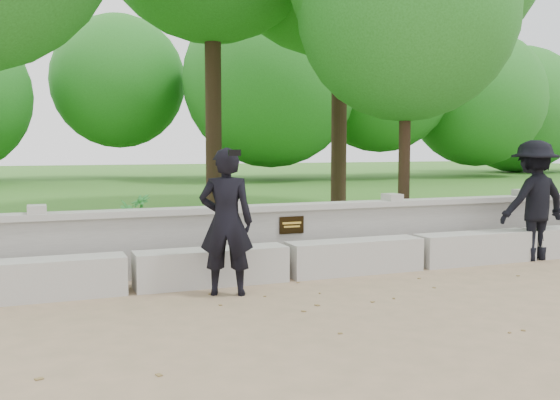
# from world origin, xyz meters

# --- Properties ---
(ground) EXTENTS (80.00, 80.00, 0.00)m
(ground) POSITION_xyz_m (0.00, 0.00, 0.00)
(ground) COLOR #987C5D
(ground) RESTS_ON ground
(lawn) EXTENTS (40.00, 22.00, 0.25)m
(lawn) POSITION_xyz_m (0.00, 14.00, 0.12)
(lawn) COLOR #2C691E
(lawn) RESTS_ON ground
(concrete_bench) EXTENTS (11.90, 0.45, 0.45)m
(concrete_bench) POSITION_xyz_m (0.00, 1.90, 0.22)
(concrete_bench) COLOR #B1AEA7
(concrete_bench) RESTS_ON ground
(parapet_wall) EXTENTS (12.50, 0.35, 0.90)m
(parapet_wall) POSITION_xyz_m (0.00, 2.60, 0.46)
(parapet_wall) COLOR #A6A49D
(parapet_wall) RESTS_ON ground
(man_main) EXTENTS (0.72, 0.67, 1.70)m
(man_main) POSITION_xyz_m (-0.98, 1.33, 0.85)
(man_main) COLOR black
(man_main) RESTS_ON ground
(visitor_mid) EXTENTS (1.20, 0.73, 1.80)m
(visitor_mid) POSITION_xyz_m (3.97, 1.80, 0.90)
(visitor_mid) COLOR black
(visitor_mid) RESTS_ON ground
(shrub_a) EXTENTS (0.40, 0.43, 0.68)m
(shrub_a) POSITION_xyz_m (-1.74, 3.85, 0.59)
(shrub_a) COLOR #2A7C2F
(shrub_a) RESTS_ON lawn
(shrub_b) EXTENTS (0.34, 0.37, 0.54)m
(shrub_b) POSITION_xyz_m (2.02, 3.30, 0.52)
(shrub_b) COLOR #2A7C2F
(shrub_b) RESTS_ON lawn
(shrub_c) EXTENTS (0.58, 0.53, 0.54)m
(shrub_c) POSITION_xyz_m (4.06, 3.30, 0.52)
(shrub_c) COLOR #2A7C2F
(shrub_c) RESTS_ON lawn
(shrub_d) EXTENTS (0.47, 0.48, 0.65)m
(shrub_d) POSITION_xyz_m (-1.38, 5.06, 0.58)
(shrub_d) COLOR #2A7C2F
(shrub_d) RESTS_ON lawn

